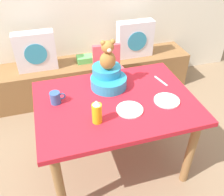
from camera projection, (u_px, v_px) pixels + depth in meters
ground_plane at (115, 161)px, 2.37m from camera, size 8.00×8.00×0.00m
window_bench at (88, 77)px, 3.15m from camera, size 2.60×0.44×0.46m
pillow_floral_left at (36, 51)px, 2.73m from camera, size 0.44×0.15×0.44m
pillow_floral_right at (135, 39)px, 3.00m from camera, size 0.44×0.15×0.44m
book_stack at (85, 59)px, 2.99m from camera, size 0.20×0.14×0.07m
dining_table at (116, 111)px, 1.99m from camera, size 1.24×0.89×0.74m
highchair at (109, 73)px, 2.68m from camera, size 0.34×0.46×0.79m
infant_seat_teal at (108, 78)px, 2.05m from camera, size 0.30×0.33×0.16m
teddy_bear at (108, 56)px, 1.93m from camera, size 0.13×0.12×0.25m
ketchup_bottle at (97, 112)px, 1.68m from camera, size 0.07×0.07×0.18m
coffee_mug at (56, 98)px, 1.87m from camera, size 0.12×0.08×0.09m
dinner_plate_near at (130, 110)px, 1.83m from camera, size 0.20×0.20×0.01m
dinner_plate_far at (167, 100)px, 1.91m from camera, size 0.20×0.20×0.01m
table_fork at (161, 81)px, 2.14m from camera, size 0.05×0.17×0.01m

